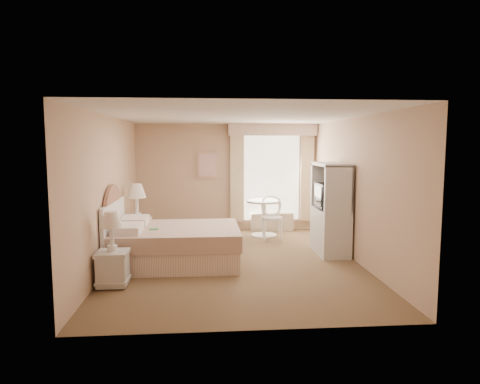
{
  "coord_description": "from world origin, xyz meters",
  "views": [
    {
      "loc": [
        -0.5,
        -7.21,
        2.03
      ],
      "look_at": [
        0.11,
        0.3,
        1.19
      ],
      "focal_mm": 32.0,
      "sensor_mm": 36.0,
      "label": 1
    }
  ],
  "objects": [
    {
      "name": "window",
      "position": [
        1.05,
        2.65,
        1.34
      ],
      "size": [
        2.05,
        0.22,
        2.51
      ],
      "color": "white",
      "rests_on": "room"
    },
    {
      "name": "bed",
      "position": [
        -1.12,
        0.0,
        0.35
      ],
      "size": [
        2.14,
        1.66,
        1.47
      ],
      "color": "tan",
      "rests_on": "room"
    },
    {
      "name": "framed_art",
      "position": [
        -0.45,
        2.71,
        1.55
      ],
      "size": [
        0.52,
        0.04,
        0.62
      ],
      "color": "tan",
      "rests_on": "room"
    },
    {
      "name": "room",
      "position": [
        0.0,
        0.0,
        1.25
      ],
      "size": [
        4.21,
        5.51,
        2.51
      ],
      "color": "brown",
      "rests_on": "ground"
    },
    {
      "name": "nightstand_near",
      "position": [
        -1.84,
        -1.12,
        0.4
      ],
      "size": [
        0.44,
        0.44,
        1.07
      ],
      "color": "silver",
      "rests_on": "room"
    },
    {
      "name": "nightstand_far",
      "position": [
        -1.84,
        1.13,
        0.47
      ],
      "size": [
        0.52,
        0.52,
        1.25
      ],
      "color": "silver",
      "rests_on": "room"
    },
    {
      "name": "round_table",
      "position": [
        0.78,
        2.07,
        0.53
      ],
      "size": [
        0.76,
        0.76,
        0.8
      ],
      "color": "white",
      "rests_on": "room"
    },
    {
      "name": "armoire",
      "position": [
        1.81,
        0.46,
        0.7
      ],
      "size": [
        0.51,
        1.02,
        1.69
      ],
      "color": "silver",
      "rests_on": "room"
    },
    {
      "name": "cafe_chair",
      "position": [
        0.9,
        1.74,
        0.54
      ],
      "size": [
        0.46,
        0.46,
        0.94
      ],
      "rotation": [
        0.0,
        0.0,
        -0.03
      ],
      "color": "white",
      "rests_on": "room"
    }
  ]
}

